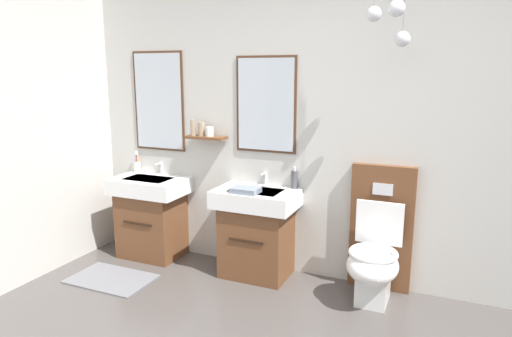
# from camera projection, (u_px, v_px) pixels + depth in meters

# --- Properties ---
(wall_back) EXTENTS (5.10, 0.59, 2.60)m
(wall_back) POSITION_uv_depth(u_px,v_px,m) (358.00, 123.00, 3.61)
(wall_back) COLOR beige
(wall_back) RESTS_ON ground
(bath_mat) EXTENTS (0.68, 0.44, 0.01)m
(bath_mat) POSITION_uv_depth(u_px,v_px,m) (112.00, 279.00, 3.84)
(bath_mat) COLOR slate
(bath_mat) RESTS_ON ground
(vanity_sink_left) EXTENTS (0.67, 0.47, 0.75)m
(vanity_sink_left) POSITION_uv_depth(u_px,v_px,m) (152.00, 214.00, 4.28)
(vanity_sink_left) COLOR brown
(vanity_sink_left) RESTS_ON ground
(tap_on_left_sink) EXTENTS (0.03, 0.13, 0.11)m
(tap_on_left_sink) POSITION_uv_depth(u_px,v_px,m) (160.00, 167.00, 4.35)
(tap_on_left_sink) COLOR silver
(tap_on_left_sink) RESTS_ON vanity_sink_left
(vanity_sink_right) EXTENTS (0.67, 0.47, 0.75)m
(vanity_sink_right) POSITION_uv_depth(u_px,v_px,m) (257.00, 230.00, 3.86)
(vanity_sink_right) COLOR brown
(vanity_sink_right) RESTS_ON ground
(tap_on_right_sink) EXTENTS (0.03, 0.13, 0.11)m
(tap_on_right_sink) POSITION_uv_depth(u_px,v_px,m) (265.00, 177.00, 3.93)
(tap_on_right_sink) COLOR silver
(tap_on_right_sink) RESTS_ON vanity_sink_right
(toilet) EXTENTS (0.48, 0.62, 1.00)m
(toilet) POSITION_uv_depth(u_px,v_px,m) (377.00, 251.00, 3.47)
(toilet) COLOR brown
(toilet) RESTS_ON ground
(toothbrush_cup) EXTENTS (0.07, 0.07, 0.21)m
(toothbrush_cup) POSITION_uv_depth(u_px,v_px,m) (137.00, 166.00, 4.44)
(toothbrush_cup) COLOR silver
(toothbrush_cup) RESTS_ON vanity_sink_left
(soap_dispenser) EXTENTS (0.06, 0.06, 0.18)m
(soap_dispenser) POSITION_uv_depth(u_px,v_px,m) (294.00, 179.00, 3.82)
(soap_dispenser) COLOR #4C4C51
(soap_dispenser) RESTS_ON vanity_sink_right
(folded_hand_towel) EXTENTS (0.22, 0.16, 0.04)m
(folded_hand_towel) POSITION_uv_depth(u_px,v_px,m) (246.00, 190.00, 3.68)
(folded_hand_towel) COLOR gray
(folded_hand_towel) RESTS_ON vanity_sink_right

